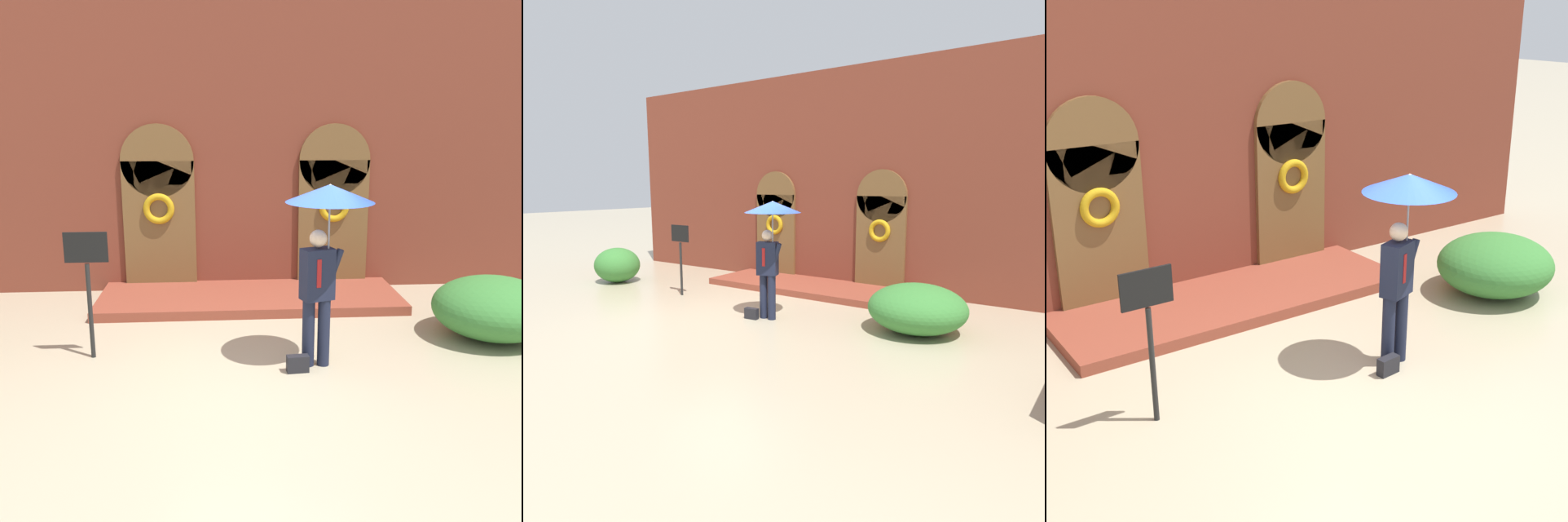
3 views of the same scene
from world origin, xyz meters
The scene contains 7 objects.
ground_plane centered at (0.00, 0.00, 0.00)m, with size 80.00×80.00×0.00m, color tan.
building_facade centered at (0.00, 4.15, 2.68)m, with size 14.00×2.30×5.60m.
person_with_umbrella centered at (0.81, 0.35, 1.91)m, with size 1.10×1.10×2.36m.
handbag centered at (0.46, 0.15, 0.11)m, with size 0.28×0.12×0.22m, color black.
sign_post centered at (-2.24, 0.81, 1.16)m, with size 0.56×0.06×1.72m.
shrub_left centered at (-4.89, 0.92, 0.48)m, with size 1.23×1.21×0.96m, color #387A33.
shrub_right centered at (3.49, 1.17, 0.45)m, with size 1.79×1.71×0.89m, color #387A33.
Camera 2 is at (6.10, -6.98, 2.66)m, focal length 32.00 mm.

